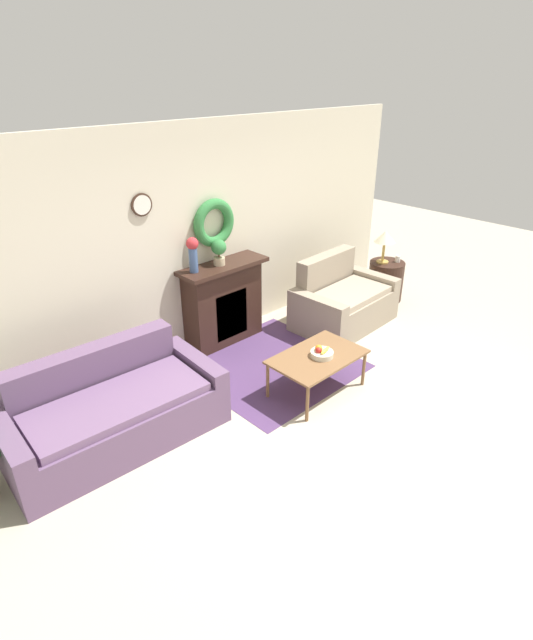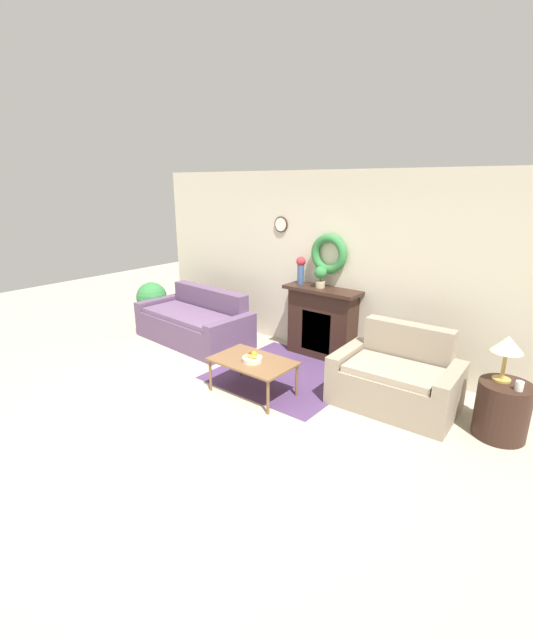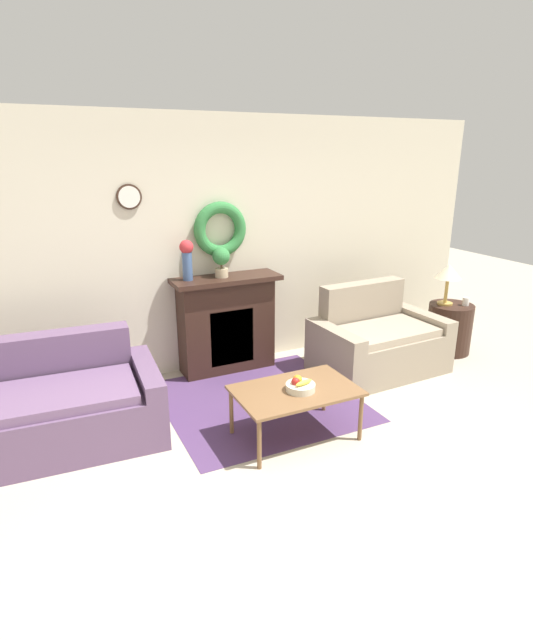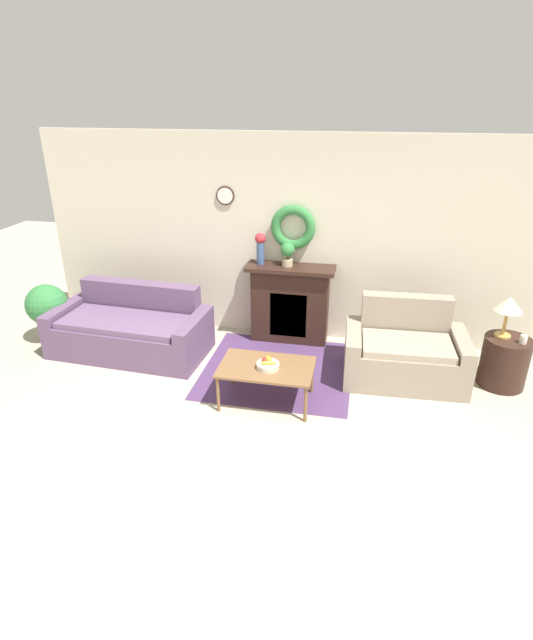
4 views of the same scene
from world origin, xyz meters
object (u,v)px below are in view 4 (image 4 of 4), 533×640
(couch_left, at_px, (131,330))
(fireplace, at_px, (290,303))
(coffee_table, at_px, (266,369))
(mug, at_px, (524,339))
(loveseat_right, at_px, (405,353))
(potted_plant_on_mantel, at_px, (288,252))
(fruit_bowl, at_px, (268,364))
(side_table_by_loveseat, at_px, (504,362))
(table_lamp, at_px, (509,306))
(potted_plant_floor_by_couch, at_px, (47,306))
(vase_on_mantel_left, at_px, (260,246))

(couch_left, bearing_deg, fireplace, 24.22)
(coffee_table, height_order, mug, mug)
(loveseat_right, relative_size, potted_plant_on_mantel, 4.52)
(fruit_bowl, bearing_deg, side_table_by_loveseat, 19.72)
(fireplace, xyz_separation_m, table_lamp, (2.54, -0.63, 0.43))
(fruit_bowl, relative_size, table_lamp, 0.51)
(mug, bearing_deg, couch_left, 179.77)
(loveseat_right, bearing_deg, side_table_by_loveseat, 0.42)
(fruit_bowl, height_order, side_table_by_loveseat, side_table_by_loveseat)
(loveseat_right, bearing_deg, fireplace, 151.32)
(table_lamp, height_order, mug, table_lamp)
(coffee_table, bearing_deg, fruit_bowl, -58.40)
(couch_left, relative_size, table_lamp, 4.23)
(fruit_bowl, height_order, mug, mug)
(loveseat_right, distance_m, potted_plant_floor_by_couch, 4.68)
(vase_on_mantel_left, distance_m, potted_plant_on_mantel, 0.37)
(couch_left, distance_m, potted_plant_on_mantel, 2.27)
(mug, distance_m, vase_on_mantel_left, 3.29)
(vase_on_mantel_left, relative_size, potted_plant_floor_by_couch, 0.51)
(side_table_by_loveseat, distance_m, vase_on_mantel_left, 3.25)
(fireplace, xyz_separation_m, mug, (2.72, -0.77, 0.11))
(side_table_by_loveseat, height_order, mug, mug)
(fruit_bowl, relative_size, vase_on_mantel_left, 0.59)
(fireplace, height_order, coffee_table, fireplace)
(coffee_table, relative_size, table_lamp, 2.10)
(couch_left, height_order, fruit_bowl, couch_left)
(couch_left, relative_size, fruit_bowl, 8.32)
(loveseat_right, distance_m, fruit_bowl, 1.72)
(couch_left, xyz_separation_m, vase_on_mantel_left, (1.57, 0.76, 1.00))
(mug, bearing_deg, fruit_bowl, -162.81)
(mug, xyz_separation_m, vase_on_mantel_left, (-3.13, 0.78, 0.66))
(potted_plant_floor_by_couch, bearing_deg, coffee_table, -15.44)
(potted_plant_floor_by_couch, bearing_deg, loveseat_right, -0.47)
(potted_plant_on_mantel, height_order, potted_plant_floor_by_couch, potted_plant_on_mantel)
(coffee_table, xyz_separation_m, potted_plant_on_mantel, (-0.04, 1.56, 0.84))
(table_lamp, bearing_deg, mug, -38.16)
(potted_plant_on_mantel, bearing_deg, side_table_by_loveseat, -14.17)
(fruit_bowl, height_order, table_lamp, table_lamp)
(loveseat_right, height_order, vase_on_mantel_left, vase_on_mantel_left)
(fireplace, height_order, table_lamp, table_lamp)
(coffee_table, bearing_deg, potted_plant_on_mantel, 91.38)
(loveseat_right, xyz_separation_m, vase_on_mantel_left, (-1.90, 0.74, 0.98))
(vase_on_mantel_left, relative_size, potted_plant_on_mantel, 1.32)
(side_table_by_loveseat, distance_m, potted_plant_on_mantel, 2.89)
(fireplace, height_order, mug, fireplace)
(fireplace, height_order, loveseat_right, fireplace)
(couch_left, xyz_separation_m, potted_plant_on_mantel, (1.93, 0.74, 0.94))
(couch_left, distance_m, table_lamp, 4.57)
(fruit_bowl, bearing_deg, fireplace, 90.58)
(fireplace, relative_size, fruit_bowl, 4.73)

